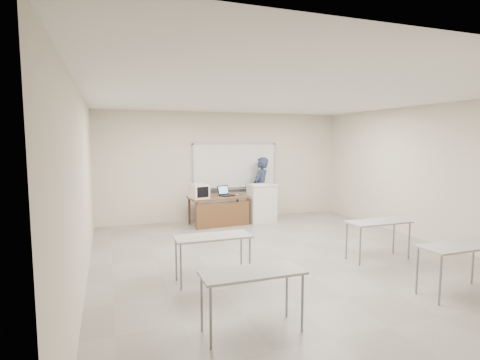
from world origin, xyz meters
name	(u,v)px	position (x,y,z in m)	size (l,w,h in m)	color
floor	(289,260)	(0.00, 0.00, -0.01)	(7.00, 8.00, 0.01)	gray
whiteboard	(235,167)	(0.30, 3.97, 1.48)	(2.48, 0.10, 1.31)	white
student_desks	(330,244)	(0.00, -1.35, 0.67)	(4.40, 2.20, 0.73)	#AAAAA5
instructor_desk	(220,204)	(-0.40, 3.19, 0.56)	(1.52, 0.76, 0.75)	brown
podium	(262,203)	(0.80, 3.20, 0.52)	(0.74, 0.54, 1.04)	silver
crt_monitor	(199,191)	(-0.95, 3.18, 0.94)	(0.41, 0.46, 0.39)	beige
laptop	(226,193)	(-0.15, 3.39, 0.81)	(0.36, 0.33, 0.26)	black
mouse	(237,194)	(0.15, 3.35, 0.77)	(0.11, 0.07, 0.04)	gray
keyboard	(258,184)	(0.65, 3.08, 1.05)	(0.40, 0.13, 0.02)	beige
presenter	(261,188)	(0.97, 3.66, 0.87)	(0.64, 0.42, 1.75)	black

